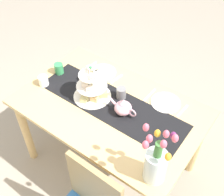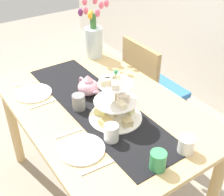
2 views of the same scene
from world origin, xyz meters
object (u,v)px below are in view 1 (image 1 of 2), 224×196
object	(u,v)px
dinner_plate_left	(165,103)
dinner_plate_right	(103,72)
fork_left	(182,111)
mug_orange	(59,69)
teapot	(123,108)
tiered_cake_stand	(92,88)
tulip_vase	(156,162)
fork_right	(116,79)
cream_jug	(43,81)
knife_right	(90,66)
mug_grey	(121,93)
mug_white_text	(89,77)
dining_table	(110,116)
knife_left	(149,95)

from	to	relation	value
dinner_plate_left	dinner_plate_right	xyz separation A→B (m)	(0.62, 0.00, 0.00)
fork_left	mug_orange	size ratio (longest dim) A/B	1.58
teapot	fork_left	size ratio (longest dim) A/B	1.59
tiered_cake_stand	tulip_vase	world-z (taller)	tulip_vase
fork_right	tulip_vase	bearing A→B (deg)	139.99
tiered_cake_stand	cream_jug	distance (m)	0.44
mug_orange	dinner_plate_right	bearing A→B (deg)	-143.10
knife_right	mug_grey	distance (m)	0.48
fork_right	mug_white_text	world-z (taller)	mug_white_text
mug_white_text	mug_orange	world-z (taller)	same
dining_table	knife_left	xyz separation A→B (m)	(-0.19, -0.28, 0.12)
mug_grey	mug_white_text	world-z (taller)	mug_grey
tiered_cake_stand	mug_grey	distance (m)	0.23
cream_jug	mug_orange	bearing A→B (deg)	-88.83
fork_right	mug_orange	bearing A→B (deg)	26.84
tulip_vase	fork_right	bearing A→B (deg)	-40.01
dinner_plate_left	fork_left	xyz separation A→B (m)	(-0.15, 0.00, -0.00)
dining_table	dinner_plate_right	bearing A→B (deg)	-44.75
teapot	mug_orange	size ratio (longest dim) A/B	2.51
dinner_plate_right	fork_right	xyz separation A→B (m)	(-0.14, 0.00, -0.00)
dining_table	mug_orange	xyz separation A→B (m)	(0.59, -0.06, 0.17)
teapot	knife_left	distance (m)	0.29
cream_jug	fork_right	xyz separation A→B (m)	(-0.44, -0.41, -0.04)
teapot	tulip_vase	distance (m)	0.57
tulip_vase	mug_orange	world-z (taller)	tulip_vase
dinner_plate_right	fork_right	bearing A→B (deg)	180.00
teapot	knife_left	size ratio (longest dim) A/B	1.40
tulip_vase	knife_right	bearing A→B (deg)	-30.92
tulip_vase	dinner_plate_left	world-z (taller)	tulip_vase
teapot	fork_right	size ratio (longest dim) A/B	1.59
fork_left	dinner_plate_left	bearing A→B (deg)	0.00
cream_jug	dinner_plate_left	size ratio (longest dim) A/B	0.37
mug_orange	knife_left	bearing A→B (deg)	-163.76
dinner_plate_right	fork_left	bearing A→B (deg)	180.00
tulip_vase	teapot	bearing A→B (deg)	-35.44
tiered_cake_stand	mug_orange	world-z (taller)	tiered_cake_stand
teapot	mug_orange	bearing A→B (deg)	-4.66
tiered_cake_stand	knife_right	xyz separation A→B (m)	(0.26, -0.28, -0.09)
dinner_plate_right	knife_right	world-z (taller)	dinner_plate_right
cream_jug	dinner_plate_right	xyz separation A→B (m)	(-0.30, -0.41, -0.04)
dining_table	mug_white_text	bearing A→B (deg)	-21.78
dinner_plate_left	knife_right	distance (m)	0.76
mug_grey	knife_left	bearing A→B (deg)	-136.63
fork_left	mug_orange	world-z (taller)	mug_orange
knife_left	teapot	bearing A→B (deg)	78.12
knife_right	fork_left	bearing A→B (deg)	180.00
tulip_vase	mug_white_text	xyz separation A→B (m)	(0.89, -0.45, -0.11)
teapot	cream_jug	xyz separation A→B (m)	(0.71, 0.13, -0.02)
dining_table	knife_left	bearing A→B (deg)	-123.48
fork_left	knife_left	xyz separation A→B (m)	(0.29, 0.00, 0.00)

